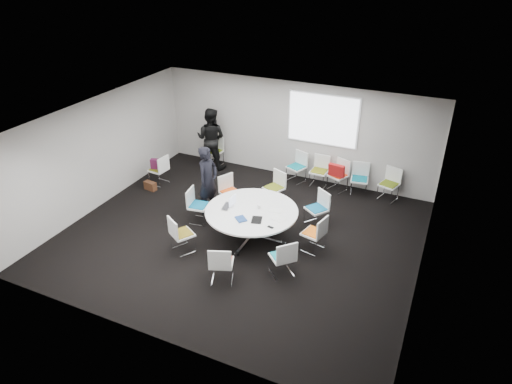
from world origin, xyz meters
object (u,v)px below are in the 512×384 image
at_px(chair_ring_b, 316,215).
at_px(person_main, 208,180).
at_px(chair_ring_a, 314,240).
at_px(chair_ring_c, 274,194).
at_px(brown_bag, 150,186).
at_px(chair_back_e, 388,190).
at_px(chair_ring_e, 199,212).
at_px(chair_ring_g, 222,270).
at_px(chair_ring_h, 282,264).
at_px(laptop, 229,206).
at_px(chair_back_a, 296,172).
at_px(person_back, 211,138).
at_px(chair_person_back, 215,157).
at_px(conference_table, 252,218).
at_px(chair_back_d, 359,185).
at_px(chair_ring_f, 182,240).
at_px(cup, 259,207).
at_px(chair_spare_left, 160,175).
at_px(chair_back_c, 338,181).
at_px(chair_ring_d, 230,198).
at_px(chair_back_b, 319,177).
at_px(maroon_bag, 158,164).

distance_m(chair_ring_b, person_main, 2.80).
bearing_deg(chair_ring_a, person_main, 93.37).
height_order(chair_ring_c, brown_bag, chair_ring_c).
bearing_deg(person_main, chair_back_e, -51.40).
xyz_separation_m(chair_ring_e, chair_ring_g, (1.59, -1.78, 0.00)).
xyz_separation_m(chair_ring_e, chair_ring_h, (2.64, -1.08, 0.00)).
distance_m(chair_ring_g, laptop, 1.79).
relative_size(chair_back_a, person_back, 0.47).
bearing_deg(chair_person_back, chair_ring_g, 126.77).
distance_m(conference_table, chair_person_back, 4.17).
bearing_deg(chair_person_back, chair_back_d, -173.98).
bearing_deg(chair_ring_f, brown_bag, 170.26).
bearing_deg(chair_ring_h, chair_ring_g, 167.75).
bearing_deg(brown_bag, cup, -12.35).
relative_size(chair_ring_f, person_back, 0.47).
relative_size(chair_spare_left, person_main, 0.49).
bearing_deg(person_main, chair_back_c, -40.31).
bearing_deg(chair_ring_d, chair_spare_left, -70.89).
distance_m(chair_back_e, chair_person_back, 5.29).
relative_size(chair_ring_f, brown_bag, 2.44).
bearing_deg(chair_back_c, chair_ring_b, 114.66).
xyz_separation_m(chair_back_c, cup, (-1.07, -2.96, 0.50)).
xyz_separation_m(person_main, cup, (1.60, -0.46, -0.12)).
bearing_deg(brown_bag, chair_ring_d, 1.14).
bearing_deg(chair_ring_h, chair_back_c, 43.82).
bearing_deg(chair_ring_a, cup, 101.17).
xyz_separation_m(chair_ring_f, chair_back_b, (1.80, 4.27, 0.00)).
bearing_deg(chair_spare_left, chair_ring_g, -124.52).
xyz_separation_m(chair_ring_e, maroon_bag, (-2.07, 1.29, 0.34)).
xyz_separation_m(chair_ring_h, chair_back_d, (0.61, 4.12, 0.00)).
height_order(chair_ring_f, chair_person_back, same).
bearing_deg(chair_ring_h, cup, 86.47).
relative_size(chair_back_a, person_main, 0.49).
bearing_deg(chair_back_b, chair_ring_h, 99.25).
distance_m(conference_table, brown_bag, 3.71).
relative_size(chair_back_a, laptop, 2.40).
bearing_deg(conference_table, chair_ring_d, 136.95).
bearing_deg(chair_ring_e, chair_ring_d, 148.21).
distance_m(chair_ring_e, person_main, 0.81).
bearing_deg(chair_ring_c, person_back, -2.57).
relative_size(chair_back_a, maroon_bag, 2.20).
relative_size(chair_ring_c, chair_ring_h, 1.00).
height_order(chair_ring_a, chair_ring_h, same).
relative_size(chair_ring_f, chair_back_a, 1.00).
relative_size(chair_ring_c, chair_ring_d, 1.00).
xyz_separation_m(chair_ring_h, brown_bag, (-4.73, 1.95, -0.16)).
bearing_deg(brown_bag, chair_ring_b, 2.15).
xyz_separation_m(conference_table, chair_back_c, (1.19, 3.11, -0.25)).
relative_size(chair_ring_a, chair_ring_d, 1.00).
relative_size(chair_ring_h, brown_bag, 2.44).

